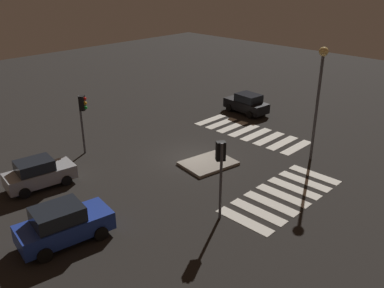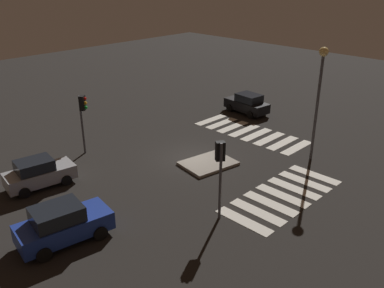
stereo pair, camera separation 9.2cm
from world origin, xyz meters
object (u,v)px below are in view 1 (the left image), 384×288
object	(u,v)px
traffic_light_west	(83,110)
street_lamp	(320,85)
car_black	(247,104)
traffic_island	(208,163)
traffic_light_south	(221,161)
car_blue	(63,224)
car_silver	(39,173)

from	to	relation	value
traffic_light_west	street_lamp	distance (m)	15.00
car_black	traffic_light_west	bearing A→B (deg)	85.14
car_black	traffic_light_west	size ratio (longest dim) A/B	1.01
traffic_island	car_black	bearing A→B (deg)	24.60
car_black	traffic_light_south	bearing A→B (deg)	128.17
traffic_light_west	traffic_light_south	world-z (taller)	traffic_light_south
traffic_island	traffic_light_west	size ratio (longest dim) A/B	0.90
car_blue	traffic_light_south	xyz separation A→B (m)	(6.49, -3.70, 2.18)
car_black	street_lamp	bearing A→B (deg)	158.13
traffic_light_west	street_lamp	world-z (taller)	street_lamp
car_silver	street_lamp	size ratio (longest dim) A/B	0.55
traffic_island	car_silver	world-z (taller)	car_silver
car_silver	traffic_light_south	bearing A→B (deg)	-54.71
car_silver	traffic_light_south	distance (m)	10.76
traffic_island	car_black	distance (m)	10.78
car_silver	car_black	bearing A→B (deg)	6.55
traffic_light_west	car_blue	bearing A→B (deg)	-76.27
car_black	traffic_light_south	size ratio (longest dim) A/B	1.00
car_blue	car_silver	bearing A→B (deg)	82.11
traffic_light_west	street_lamp	size ratio (longest dim) A/B	0.55
car_blue	traffic_light_west	distance (m)	10.07
car_black	car_blue	xyz separation A→B (m)	(-20.26, -5.15, 0.07)
car_blue	street_lamp	size ratio (longest dim) A/B	0.61
car_blue	traffic_light_south	world-z (taller)	traffic_light_south
car_blue	street_lamp	xyz separation A→B (m)	(15.76, -3.57, 4.09)
car_silver	car_blue	xyz separation A→B (m)	(-1.68, -5.66, 0.08)
car_black	traffic_light_west	world-z (taller)	traffic_light_west
car_blue	traffic_light_west	world-z (taller)	traffic_light_west
traffic_island	street_lamp	world-z (taller)	street_lamp
traffic_island	street_lamp	distance (m)	8.36
traffic_light_south	traffic_light_west	bearing A→B (deg)	36.52
car_blue	street_lamp	world-z (taller)	street_lamp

